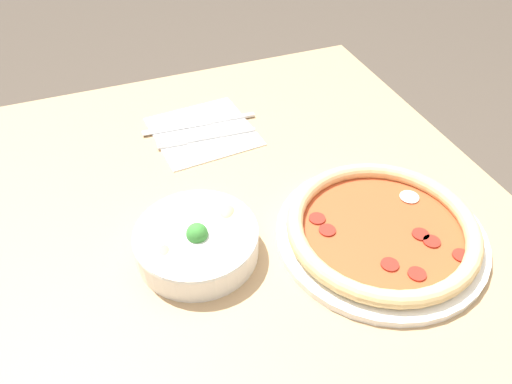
# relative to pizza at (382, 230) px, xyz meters

# --- Properties ---
(dining_table) EXTENTS (1.09, 0.84, 0.75)m
(dining_table) POSITION_rel_pizza_xyz_m (0.07, 0.16, -0.14)
(dining_table) COLOR tan
(dining_table) RESTS_ON ground_plane
(pizza) EXTENTS (0.32, 0.32, 0.04)m
(pizza) POSITION_rel_pizza_xyz_m (0.00, 0.00, 0.00)
(pizza) COLOR white
(pizza) RESTS_ON dining_table
(bowl) EXTENTS (0.18, 0.18, 0.07)m
(bowl) POSITION_rel_pizza_xyz_m (0.07, 0.27, 0.01)
(bowl) COLOR white
(bowl) RESTS_ON dining_table
(napkin) EXTENTS (0.20, 0.20, 0.00)m
(napkin) POSITION_rel_pizza_xyz_m (0.37, 0.18, -0.02)
(napkin) COLOR white
(napkin) RESTS_ON dining_table
(fork) EXTENTS (0.02, 0.19, 0.00)m
(fork) POSITION_rel_pizza_xyz_m (0.34, 0.18, -0.01)
(fork) COLOR silver
(fork) RESTS_ON napkin
(knife) EXTENTS (0.03, 0.23, 0.01)m
(knife) POSITION_rel_pizza_xyz_m (0.40, 0.17, -0.01)
(knife) COLOR silver
(knife) RESTS_ON napkin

